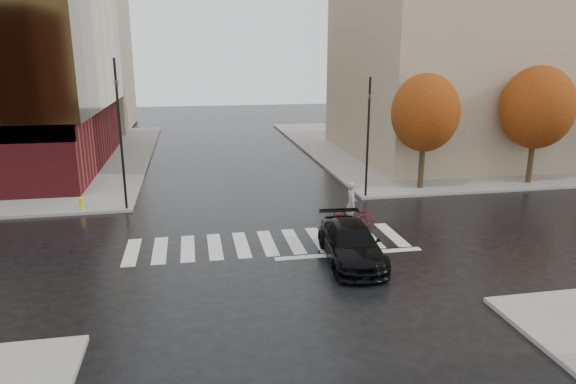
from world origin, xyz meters
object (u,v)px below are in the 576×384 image
at_px(cyclist, 352,211).
at_px(fire_hydrant, 81,203).
at_px(sedan, 351,243).
at_px(traffic_light_ne, 368,131).
at_px(traffic_light_nw, 120,125).

height_order(cyclist, fire_hydrant, cyclist).
xyz_separation_m(sedan, fire_hydrant, (-11.31, 8.46, -0.20)).
distance_m(cyclist, traffic_light_ne, 5.76).
height_order(sedan, cyclist, cyclist).
distance_m(cyclist, traffic_light_nw, 11.88).
distance_m(sedan, fire_hydrant, 14.13).
bearing_deg(sedan, cyclist, 75.72).
bearing_deg(fire_hydrant, traffic_light_nw, -5.26).
bearing_deg(fire_hydrant, cyclist, -20.21).
xyz_separation_m(traffic_light_ne, fire_hydrant, (-14.77, 0.20, -3.18)).
height_order(sedan, traffic_light_ne, traffic_light_ne).
bearing_deg(fire_hydrant, sedan, -36.80).
relative_size(traffic_light_nw, fire_hydrant, 11.31).
xyz_separation_m(cyclist, fire_hydrant, (-12.59, 4.63, -0.22)).
relative_size(sedan, cyclist, 2.29).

